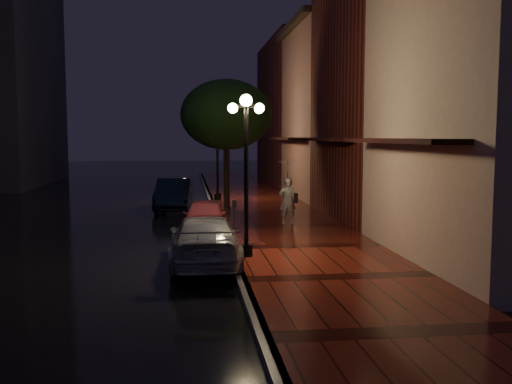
# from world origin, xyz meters

# --- Properties ---
(ground) EXTENTS (120.00, 120.00, 0.00)m
(ground) POSITION_xyz_m (0.00, 0.00, 0.00)
(ground) COLOR black
(ground) RESTS_ON ground
(sidewalk) EXTENTS (4.50, 60.00, 0.15)m
(sidewalk) POSITION_xyz_m (2.25, 0.00, 0.07)
(sidewalk) COLOR #49140D
(sidewalk) RESTS_ON ground
(curb) EXTENTS (0.25, 60.00, 0.15)m
(curb) POSITION_xyz_m (0.00, 0.00, 0.07)
(curb) COLOR #595451
(curb) RESTS_ON ground
(storefront_near) EXTENTS (5.00, 8.00, 8.50)m
(storefront_near) POSITION_xyz_m (7.00, -6.00, 4.25)
(storefront_near) COLOR gray
(storefront_near) RESTS_ON ground
(storefront_mid) EXTENTS (5.00, 8.00, 11.00)m
(storefront_mid) POSITION_xyz_m (7.00, 2.00, 5.50)
(storefront_mid) COLOR #511914
(storefront_mid) RESTS_ON ground
(storefront_far) EXTENTS (5.00, 8.00, 9.00)m
(storefront_far) POSITION_xyz_m (7.00, 10.00, 4.50)
(storefront_far) COLOR #8C5951
(storefront_far) RESTS_ON ground
(storefront_extra) EXTENTS (5.00, 12.00, 10.00)m
(storefront_extra) POSITION_xyz_m (7.00, 20.00, 5.00)
(storefront_extra) COLOR #511914
(storefront_extra) RESTS_ON ground
(streetlamp_near) EXTENTS (0.96, 0.36, 4.31)m
(streetlamp_near) POSITION_xyz_m (0.35, -5.00, 2.60)
(streetlamp_near) COLOR black
(streetlamp_near) RESTS_ON sidewalk
(streetlamp_far) EXTENTS (0.96, 0.36, 4.31)m
(streetlamp_far) POSITION_xyz_m (0.35, 9.00, 2.60)
(streetlamp_far) COLOR black
(streetlamp_far) RESTS_ON sidewalk
(street_tree) EXTENTS (4.16, 4.16, 5.80)m
(street_tree) POSITION_xyz_m (0.61, 5.99, 4.24)
(street_tree) COLOR black
(street_tree) RESTS_ON sidewalk
(pink_car) EXTENTS (1.77, 3.69, 1.22)m
(pink_car) POSITION_xyz_m (-0.60, -0.43, 0.61)
(pink_car) COLOR #DB5A68
(pink_car) RESTS_ON ground
(navy_car) EXTENTS (1.79, 4.44, 1.44)m
(navy_car) POSITION_xyz_m (-1.81, 6.34, 0.72)
(navy_car) COLOR black
(navy_car) RESTS_ON ground
(silver_car) EXTENTS (1.86, 4.47, 1.29)m
(silver_car) POSITION_xyz_m (-0.77, -5.26, 0.65)
(silver_car) COLOR #98979E
(silver_car) RESTS_ON ground
(woman_with_umbrella) EXTENTS (0.99, 1.01, 2.39)m
(woman_with_umbrella) POSITION_xyz_m (2.45, 0.48, 1.73)
(woman_with_umbrella) COLOR white
(woman_with_umbrella) RESTS_ON sidewalk
(parking_meter) EXTENTS (0.13, 0.10, 1.37)m
(parking_meter) POSITION_xyz_m (0.15, -3.56, 0.98)
(parking_meter) COLOR black
(parking_meter) RESTS_ON sidewalk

